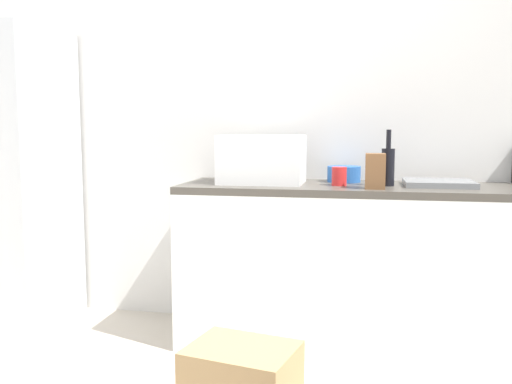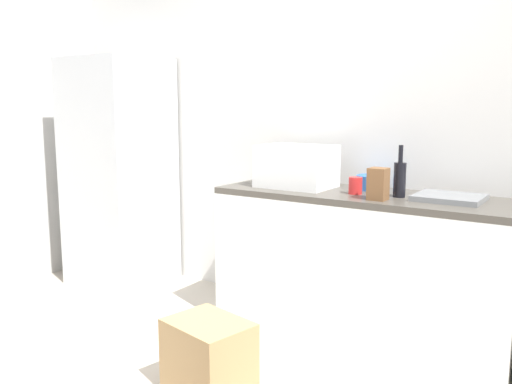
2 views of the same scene
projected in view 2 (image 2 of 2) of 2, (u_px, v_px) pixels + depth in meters
wall_back at (344, 124)px, 3.65m from camera, size 5.00×0.10×2.60m
kitchen_counter at (361, 265)px, 3.34m from camera, size 1.80×0.60×0.90m
refrigerator at (119, 172)px, 4.34m from camera, size 0.68×0.66×1.78m
microwave at (296, 166)px, 3.49m from camera, size 0.46×0.34×0.27m
sink_basin at (449, 198)px, 3.02m from camera, size 0.36×0.32×0.03m
wine_bottle at (400, 178)px, 3.11m from camera, size 0.07×0.07×0.30m
coffee_mug at (355, 186)px, 3.23m from camera, size 0.08×0.08×0.10m
knife_block at (378, 184)px, 3.02m from camera, size 0.10×0.10×0.18m
mixing_bowl at (372, 182)px, 3.40m from camera, size 0.19×0.19×0.09m
cardboard_box_small at (209, 358)px, 2.67m from camera, size 0.46×0.39×0.38m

